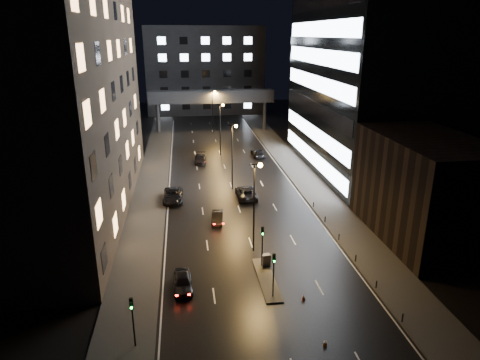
% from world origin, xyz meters
% --- Properties ---
extents(ground, '(160.00, 160.00, 0.00)m').
position_xyz_m(ground, '(0.00, 40.00, 0.00)').
color(ground, black).
rests_on(ground, ground).
extents(sidewalk_left, '(5.00, 110.00, 0.15)m').
position_xyz_m(sidewalk_left, '(-12.50, 35.00, 0.07)').
color(sidewalk_left, '#383533').
rests_on(sidewalk_left, ground).
extents(sidewalk_right, '(5.00, 110.00, 0.15)m').
position_xyz_m(sidewalk_right, '(12.50, 35.00, 0.07)').
color(sidewalk_right, '#383533').
rests_on(sidewalk_right, ground).
extents(building_left, '(15.00, 48.00, 40.00)m').
position_xyz_m(building_left, '(-22.50, 24.00, 20.00)').
color(building_left, '#2D2319').
rests_on(building_left, ground).
extents(building_right_low, '(10.00, 18.00, 12.00)m').
position_xyz_m(building_right_low, '(20.00, 9.00, 6.00)').
color(building_right_low, black).
rests_on(building_right_low, ground).
extents(building_right_glass, '(20.00, 36.00, 45.00)m').
position_xyz_m(building_right_glass, '(25.00, 36.00, 22.50)').
color(building_right_glass, black).
rests_on(building_right_glass, ground).
extents(building_far, '(34.00, 14.00, 25.00)m').
position_xyz_m(building_far, '(0.00, 98.00, 12.50)').
color(building_far, '#333335').
rests_on(building_far, ground).
extents(skybridge, '(30.00, 3.00, 10.00)m').
position_xyz_m(skybridge, '(0.00, 70.00, 8.34)').
color(skybridge, '#333335').
rests_on(skybridge, ground).
extents(median_island, '(1.60, 8.00, 0.15)m').
position_xyz_m(median_island, '(0.30, 2.00, 0.07)').
color(median_island, '#383533').
rests_on(median_island, ground).
extents(traffic_signal_near, '(0.28, 0.34, 4.40)m').
position_xyz_m(traffic_signal_near, '(0.30, 4.49, 3.09)').
color(traffic_signal_near, black).
rests_on(traffic_signal_near, median_island).
extents(traffic_signal_far, '(0.28, 0.34, 4.40)m').
position_xyz_m(traffic_signal_far, '(0.30, -1.01, 3.09)').
color(traffic_signal_far, black).
rests_on(traffic_signal_far, median_island).
extents(traffic_signal_corner, '(0.28, 0.34, 4.40)m').
position_xyz_m(traffic_signal_corner, '(-11.50, -6.01, 2.94)').
color(traffic_signal_corner, black).
rests_on(traffic_signal_corner, ground).
extents(bollard_row, '(0.12, 25.12, 0.90)m').
position_xyz_m(bollard_row, '(10.20, 6.50, 0.45)').
color(bollard_row, black).
rests_on(bollard_row, ground).
extents(streetlight_near, '(1.45, 0.50, 10.15)m').
position_xyz_m(streetlight_near, '(0.16, 8.00, 6.50)').
color(streetlight_near, black).
rests_on(streetlight_near, ground).
extents(streetlight_mid_a, '(1.45, 0.50, 10.15)m').
position_xyz_m(streetlight_mid_a, '(0.16, 28.00, 6.50)').
color(streetlight_mid_a, black).
rests_on(streetlight_mid_a, ground).
extents(streetlight_mid_b, '(1.45, 0.50, 10.15)m').
position_xyz_m(streetlight_mid_b, '(0.16, 48.00, 6.50)').
color(streetlight_mid_b, black).
rests_on(streetlight_mid_b, ground).
extents(streetlight_far, '(1.45, 0.50, 10.15)m').
position_xyz_m(streetlight_far, '(0.16, 68.00, 6.50)').
color(streetlight_far, black).
rests_on(streetlight_far, ground).
extents(car_away_a, '(1.95, 4.43, 1.48)m').
position_xyz_m(car_away_a, '(-7.81, 1.51, 0.74)').
color(car_away_a, black).
rests_on(car_away_a, ground).
extents(car_away_b, '(1.83, 4.10, 1.31)m').
position_xyz_m(car_away_b, '(-3.32, 16.15, 0.65)').
color(car_away_b, black).
rests_on(car_away_b, ground).
extents(car_away_c, '(2.89, 6.02, 1.65)m').
position_xyz_m(car_away_c, '(-9.00, 24.29, 0.83)').
color(car_away_c, black).
rests_on(car_away_c, ground).
extents(car_away_d, '(2.43, 5.34, 1.52)m').
position_xyz_m(car_away_d, '(-4.19, 42.99, 0.76)').
color(car_away_d, black).
rests_on(car_away_d, ground).
extents(car_toward_a, '(2.78, 5.96, 1.65)m').
position_xyz_m(car_toward_a, '(1.56, 24.08, 0.83)').
color(car_toward_a, black).
rests_on(car_toward_a, ground).
extents(car_toward_b, '(2.31, 5.33, 1.53)m').
position_xyz_m(car_toward_b, '(7.15, 45.85, 0.76)').
color(car_toward_b, black).
rests_on(car_toward_b, ground).
extents(utility_cabinet, '(0.95, 0.72, 1.25)m').
position_xyz_m(utility_cabinet, '(0.70, 4.48, 0.78)').
color(utility_cabinet, '#535255').
rests_on(utility_cabinet, median_island).
extents(cone_a, '(0.38, 0.38, 0.51)m').
position_xyz_m(cone_a, '(3.00, -1.68, 0.26)').
color(cone_a, '#ED3B0C').
rests_on(cone_a, ground).
extents(cone_b, '(0.45, 0.45, 0.48)m').
position_xyz_m(cone_b, '(3.00, -7.75, 0.24)').
color(cone_b, orange).
rests_on(cone_b, ground).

